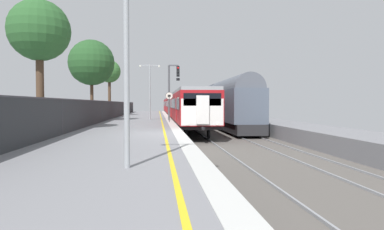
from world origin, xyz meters
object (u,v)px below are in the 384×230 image
Objects in this scene: background_tree_left at (109,72)px; background_tree_right at (40,33)px; signal_gantry at (172,86)px; freight_train_adjacent_track at (218,103)px; platform_lamp_near at (126,29)px; speed_limit_sign at (169,103)px; background_tree_centre at (90,64)px; commuter_train_at_platform at (177,106)px; platform_lamp_mid at (150,87)px.

background_tree_left is 25.37m from background_tree_right.
freight_train_adjacent_track is at bearing 48.55° from signal_gantry.
platform_lamp_near is 0.77× the size of background_tree_right.
signal_gantry is 4.01m from speed_limit_sign.
background_tree_left is at bearing 98.39° from platform_lamp_near.
background_tree_centre reaches higher than freight_train_adjacent_track.
background_tree_centre is at bearing 87.16° from background_tree_right.
background_tree_left is (-7.15, 16.70, 3.99)m from speed_limit_sign.
signal_gantry is (-1.48, -18.89, 1.97)m from commuter_train_at_platform.
platform_lamp_mid is (-1.70, 4.56, 1.56)m from speed_limit_sign.
commuter_train_at_platform is at bearing 85.27° from platform_lamp_near.
commuter_train_at_platform is 10.63× the size of platform_lamp_near.
signal_gantry is 0.72× the size of background_tree_centre.
freight_train_adjacent_track is 3.96× the size of background_tree_right.
background_tree_centre is 11.22m from background_tree_right.
background_tree_right is (-13.28, -18.53, 3.82)m from freight_train_adjacent_track.
freight_train_adjacent_track is 11.56× the size of speed_limit_sign.
signal_gantry is 0.98× the size of platform_lamp_mid.
platform_lamp_mid is at bearing -101.15° from commuter_train_at_platform.
commuter_train_at_platform is 2.07× the size of freight_train_adjacent_track.
background_tree_left is (-7.52, 13.05, 2.36)m from signal_gantry.
platform_lamp_near is 1.06× the size of platform_lamp_mid.
freight_train_adjacent_track is at bearing 59.32° from speed_limit_sign.
commuter_train_at_platform is at bearing 66.43° from background_tree_centre.
commuter_train_at_platform is 11.54× the size of signal_gantry.
freight_train_adjacent_track is 4.03× the size of background_tree_left.
platform_lamp_mid is 14.60m from background_tree_right.
platform_lamp_near is at bearing -94.79° from speed_limit_sign.
signal_gantry is 15.25m from background_tree_left.
platform_lamp_mid is at bearing -144.92° from freight_train_adjacent_track.
freight_train_adjacent_track is 4.02× the size of background_tree_centre.
platform_lamp_mid is 0.74× the size of background_tree_centre.
background_tree_right is (-9.28, -31.20, 4.20)m from commuter_train_at_platform.
background_tree_centre is 0.98× the size of background_tree_right.
background_tree_left reaches higher than commuter_train_at_platform.
commuter_train_at_platform is at bearing 78.85° from platform_lamp_mid.
background_tree_left reaches higher than speed_limit_sign.
background_tree_left is (-9.00, -5.83, 4.33)m from commuter_train_at_platform.
speed_limit_sign is 0.34× the size of background_tree_right.
signal_gantry is 0.92× the size of platform_lamp_near.
platform_lamp_near is at bearing -77.20° from background_tree_centre.
freight_train_adjacent_track is 15.21m from background_tree_left.
platform_lamp_mid is at bearing 156.22° from signal_gantry.
background_tree_left is at bearing 91.10° from background_tree_centre.
background_tree_centre is at bearing -113.57° from commuter_train_at_platform.
platform_lamp_near is 13.12m from background_tree_right.
platform_lamp_mid is 0.74× the size of background_tree_left.
background_tree_right reaches higher than speed_limit_sign.
platform_lamp_near is 37.44m from background_tree_left.
background_tree_centre is at bearing -158.70° from platform_lamp_mid.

